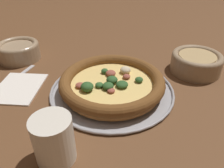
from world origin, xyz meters
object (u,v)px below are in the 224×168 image
(drinking_cup, at_px, (54,140))
(bowl_far, at_px, (19,50))
(bowl_near, at_px, (196,62))
(fork, at_px, (8,83))
(pizza, at_px, (112,82))
(pizza_tray, at_px, (112,90))
(napkin, at_px, (18,87))

(drinking_cup, bearing_deg, bowl_far, -117.07)
(bowl_near, relative_size, fork, 0.75)
(pizza, bearing_deg, pizza_tray, 132.66)
(drinking_cup, height_order, napkin, drinking_cup)
(napkin, height_order, fork, napkin)
(pizza_tray, relative_size, bowl_far, 2.42)
(pizza, distance_m, bowl_near, 0.27)
(bowl_far, relative_size, napkin, 0.72)
(pizza, relative_size, fork, 1.37)
(bowl_near, relative_size, napkin, 0.79)
(pizza, bearing_deg, fork, -61.54)
(bowl_near, xyz_separation_m, fork, (0.37, -0.40, -0.03))
(bowl_far, height_order, fork, bowl_far)
(pizza, distance_m, fork, 0.29)
(bowl_near, height_order, drinking_cup, drinking_cup)
(pizza, height_order, drinking_cup, drinking_cup)
(pizza, height_order, bowl_near, bowl_near)
(fork, bearing_deg, drinking_cup, 56.60)
(bowl_near, bearing_deg, napkin, -43.89)
(pizza_tray, height_order, napkin, pizza_tray)
(bowl_near, distance_m, fork, 0.54)
(bowl_far, height_order, napkin, bowl_far)
(pizza, xyz_separation_m, bowl_near, (-0.23, 0.14, 0.00))
(pizza_tray, distance_m, drinking_cup, 0.24)
(pizza_tray, xyz_separation_m, bowl_near, (-0.23, 0.14, 0.03))
(bowl_near, xyz_separation_m, napkin, (0.37, -0.35, -0.03))
(fork, bearing_deg, pizza_tray, 102.16)
(pizza, xyz_separation_m, drinking_cup, (0.23, 0.04, 0.02))
(pizza_tray, bearing_deg, drinking_cup, 9.89)
(pizza_tray, distance_m, fork, 0.29)
(bowl_far, bearing_deg, drinking_cup, 62.93)
(pizza_tray, distance_m, napkin, 0.25)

